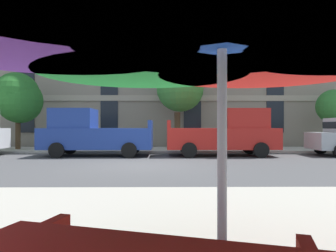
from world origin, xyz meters
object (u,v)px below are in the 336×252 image
at_px(street_tree_left, 19,99).
at_px(patio_umbrella, 222,15).
at_px(pickup_blue, 93,134).
at_px(street_tree_right, 335,108).
at_px(street_tree_middle, 181,89).
at_px(pickup_red, 226,134).

bearing_deg(street_tree_left, patio_umbrella, -61.33).
bearing_deg(street_tree_left, pickup_blue, -30.40).
relative_size(street_tree_left, street_tree_right, 1.24).
bearing_deg(patio_umbrella, street_tree_middle, 87.89).
bearing_deg(street_tree_middle, street_tree_right, -0.81).
height_order(pickup_blue, patio_umbrella, patio_umbrella).
relative_size(pickup_blue, patio_umbrella, 1.24).
bearing_deg(patio_umbrella, street_tree_left, 118.67).
distance_m(pickup_red, patio_umbrella, 12.99).
xyz_separation_m(street_tree_left, street_tree_right, (18.04, 0.60, -0.46)).
relative_size(pickup_blue, street_tree_right, 1.44).
distance_m(pickup_blue, pickup_red, 6.27).
xyz_separation_m(pickup_blue, street_tree_left, (-4.74, 2.78, 1.90)).
xyz_separation_m(pickup_red, patio_umbrella, (-2.55, -12.70, 1.01)).
relative_size(pickup_red, patio_umbrella, 1.24).
relative_size(pickup_red, street_tree_middle, 1.02).
height_order(street_tree_right, patio_umbrella, street_tree_right).
xyz_separation_m(street_tree_middle, street_tree_right, (8.97, -0.13, -1.12)).
distance_m(street_tree_left, street_tree_right, 18.05).
relative_size(pickup_red, street_tree_right, 1.44).
bearing_deg(street_tree_middle, street_tree_left, -175.42).
distance_m(pickup_blue, street_tree_left, 5.81).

